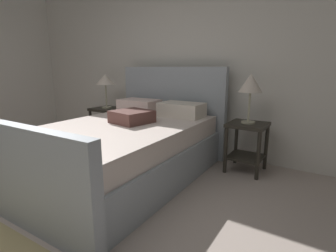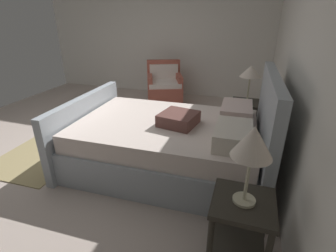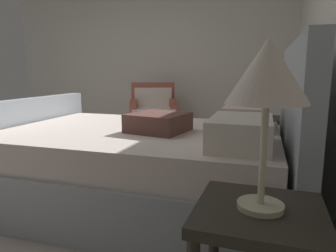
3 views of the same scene
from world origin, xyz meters
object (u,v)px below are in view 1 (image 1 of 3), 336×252
nightstand_right (247,139)px  table_lamp_right (251,84)px  bed (124,146)px  nightstand_left (107,120)px  table_lamp_left (105,81)px

nightstand_right → table_lamp_right: 0.65m
bed → nightstand_right: bearing=38.2°
bed → nightstand_right: size_ratio=4.00×
table_lamp_right → nightstand_left: 2.39m
nightstand_left → bed: bearing=-36.3°
table_lamp_right → table_lamp_left: 2.30m
table_lamp_right → nightstand_right: bearing=-116.6°
bed → table_lamp_left: bed is taller
bed → nightstand_right: 1.46m
nightstand_right → nightstand_left: bearing=-178.5°
table_lamp_right → table_lamp_left: size_ratio=1.07×
bed → nightstand_left: size_ratio=4.00×
table_lamp_right → table_lamp_left: (-2.29, -0.06, -0.01)m
nightstand_left → table_lamp_left: 0.64m
nightstand_right → table_lamp_right: bearing=63.4°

